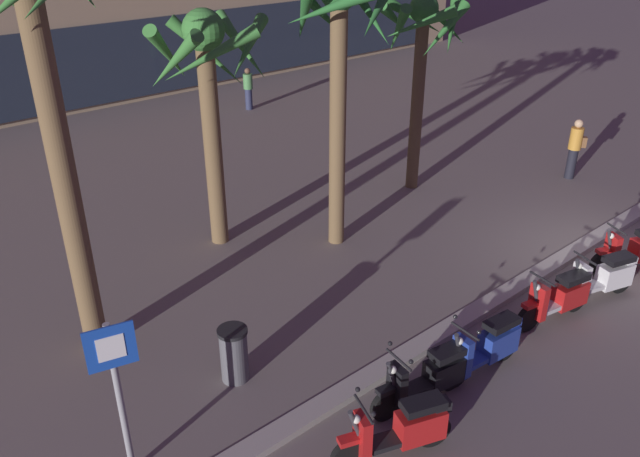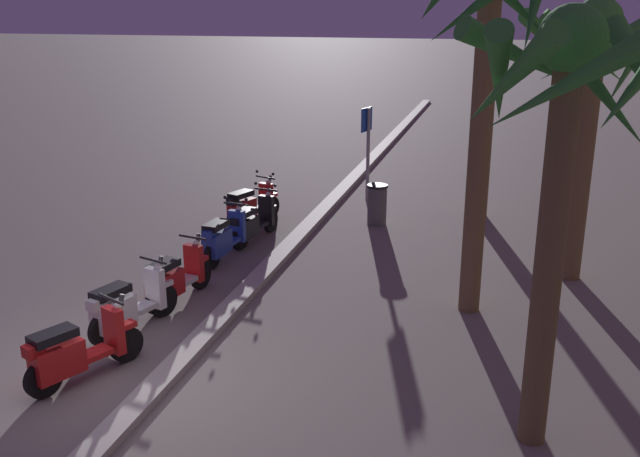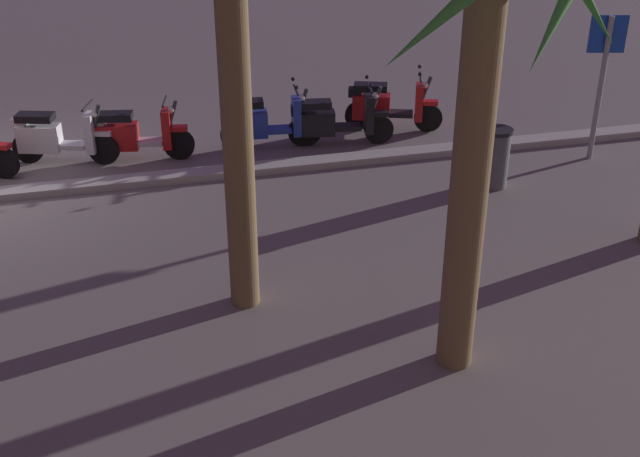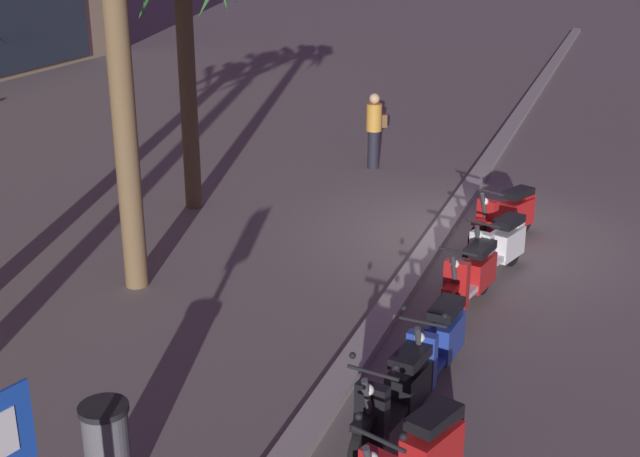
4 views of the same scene
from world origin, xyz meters
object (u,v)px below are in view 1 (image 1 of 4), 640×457
Objects in this scene: scooter_black_lead_nearest at (430,376)px; palm_tree_mid_walkway at (42,65)px; scooter_red_gap_after_mid at (403,429)px; crossing_sign at (117,384)px; pedestrian_strolling_near_curb at (575,147)px; palm_tree_by_mall_entrance at (208,76)px; palm_tree_far_corner at (339,51)px; scooter_red_mid_front at (636,250)px; pedestrian_window_shopping at (248,88)px; scooter_blue_last_in_row at (487,346)px; palm_tree_near_sign at (422,43)px; scooter_red_far_back at (560,297)px; litter_bin at (234,354)px; scooter_white_mid_centre at (604,277)px.

palm_tree_mid_walkway is (-3.31, 4.59, 4.38)m from scooter_black_lead_nearest.
scooter_red_gap_after_mid is 0.92× the size of scooter_black_lead_nearest.
crossing_sign is 1.44× the size of pedestrian_strolling_near_curb.
palm_tree_by_mall_entrance is 0.76× the size of palm_tree_mid_walkway.
palm_tree_by_mall_entrance reaches higher than scooter_red_gap_after_mid.
scooter_red_mid_front is at bearing -52.17° from palm_tree_far_corner.
scooter_black_lead_nearest is at bearing -93.64° from palm_tree_by_mall_entrance.
scooter_red_gap_after_mid is 16.92m from pedestrian_window_shopping.
scooter_black_lead_nearest is at bearing 177.89° from scooter_red_mid_front.
scooter_red_mid_front is 11.51m from palm_tree_mid_walkway.
scooter_blue_last_in_row is 6.25m from palm_tree_far_corner.
scooter_black_lead_nearest is at bearing -136.46° from palm_tree_near_sign.
scooter_red_mid_front is at bearing -1.79° from scooter_red_far_back.
scooter_red_mid_front reaches higher than litter_bin.
pedestrian_window_shopping is (10.14, 9.84, -4.03)m from palm_tree_mid_walkway.
scooter_white_mid_centre is 6.70m from palm_tree_far_corner.
scooter_blue_last_in_row is 5.70m from crossing_sign.
litter_bin is at bearing 130.22° from scooter_black_lead_nearest.
palm_tree_far_corner is at bearing 76.67° from scooter_blue_last_in_row.
scooter_red_far_back is at bearing -2.37° from scooter_black_lead_nearest.
scooter_white_mid_centre is at bearing -21.90° from litter_bin.
scooter_white_mid_centre is 1.84× the size of litter_bin.
scooter_black_lead_nearest and scooter_blue_last_in_row have the same top height.
scooter_blue_last_in_row is at bearing -111.10° from pedestrian_window_shopping.
scooter_black_lead_nearest reaches higher than litter_bin.
pedestrian_window_shopping reaches higher than litter_bin.
palm_tree_far_corner is (-3.62, -0.98, 0.45)m from palm_tree_near_sign.
scooter_red_mid_front is 7.30m from palm_tree_far_corner.
scooter_red_mid_front is at bearing 1.97° from scooter_red_gap_after_mid.
palm_tree_far_corner reaches higher than scooter_red_gap_after_mid.
scooter_red_far_back is 1.83× the size of litter_bin.
scooter_black_lead_nearest is at bearing 22.74° from scooter_red_gap_after_mid.
palm_tree_mid_walkway is at bearing 75.01° from crossing_sign.
scooter_black_lead_nearest reaches higher than scooter_white_mid_centre.
scooter_red_far_back is at bearing -151.98° from pedestrian_strolling_near_curb.
scooter_blue_last_in_row is 7.86m from palm_tree_mid_walkway.
pedestrian_strolling_near_curb is at bearing -18.93° from palm_tree_by_mall_entrance.
palm_tree_near_sign reaches higher than pedestrian_strolling_near_curb.
scooter_red_gap_after_mid is 2.38m from scooter_blue_last_in_row.
scooter_red_gap_after_mid is 0.30× the size of palm_tree_far_corner.
pedestrian_strolling_near_curb is 1.76× the size of litter_bin.
palm_tree_by_mall_entrance is 1.02× the size of palm_tree_near_sign.
scooter_red_gap_after_mid and scooter_blue_last_in_row have the same top height.
scooter_red_gap_after_mid is at bearing -36.17° from crossing_sign.
scooter_white_mid_centre is 1.05× the size of pedestrian_strolling_near_curb.
palm_tree_mid_walkway reaches higher than palm_tree_far_corner.
scooter_red_mid_front is 8.57m from litter_bin.
scooter_black_lead_nearest is 1.11× the size of pedestrian_strolling_near_curb.
crossing_sign reaches higher than litter_bin.
scooter_red_mid_front is at bearing -17.45° from litter_bin.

